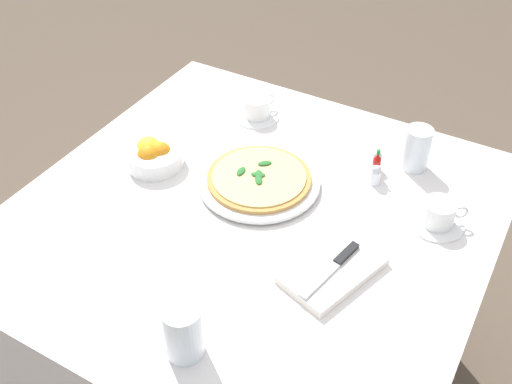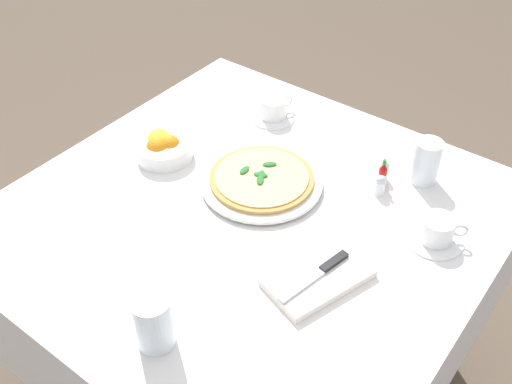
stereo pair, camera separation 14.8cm
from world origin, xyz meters
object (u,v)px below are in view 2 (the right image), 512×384
object	(u,v)px
pizza_plate	(262,182)
pizza	(262,178)
pepper_shaker	(384,171)
water_glass_left_edge	(154,325)
coffee_cup_right_edge	(273,109)
citrus_bowl	(163,148)
hot_sauce_bottle	(382,176)
napkin_folded	(318,277)
coffee_cup_far_right	(437,231)
dinner_knife	(317,274)
salt_shaker	(380,186)
water_glass_near_right	(426,163)

from	to	relation	value
pizza_plate	pizza	xyz separation A→B (m)	(-0.00, -0.00, 0.01)
pepper_shaker	water_glass_left_edge	bearing A→B (deg)	-8.87
coffee_cup_right_edge	citrus_bowl	xyz separation A→B (m)	(0.32, -0.12, -0.00)
water_glass_left_edge	hot_sauce_bottle	bearing A→B (deg)	169.95
napkin_folded	coffee_cup_far_right	bearing A→B (deg)	168.40
dinner_knife	salt_shaker	world-z (taller)	salt_shaker
coffee_cup_right_edge	citrus_bowl	bearing A→B (deg)	-21.03
pizza_plate	pizza	world-z (taller)	pizza
coffee_cup_far_right	water_glass_left_edge	distance (m)	0.66
pizza	citrus_bowl	xyz separation A→B (m)	(0.06, -0.28, 0.00)
coffee_cup_right_edge	dinner_knife	size ratio (longest dim) A/B	0.67
coffee_cup_far_right	dinner_knife	world-z (taller)	coffee_cup_far_right
pizza_plate	coffee_cup_right_edge	size ratio (longest dim) A/B	2.35
water_glass_near_right	water_glass_left_edge	distance (m)	0.78
pizza_plate	dinner_knife	bearing A→B (deg)	57.09
coffee_cup_far_right	water_glass_near_right	world-z (taller)	water_glass_near_right
pizza	water_glass_near_right	distance (m)	0.41
coffee_cup_right_edge	salt_shaker	xyz separation A→B (m)	(0.12, 0.41, -0.00)
napkin_folded	pepper_shaker	distance (m)	0.39
coffee_cup_right_edge	water_glass_near_right	distance (m)	0.47
coffee_cup_far_right	napkin_folded	world-z (taller)	coffee_cup_far_right
coffee_cup_far_right	water_glass_near_right	xyz separation A→B (m)	(-0.18, -0.12, 0.02)
dinner_knife	pepper_shaker	bearing A→B (deg)	-161.20
citrus_bowl	pepper_shaker	world-z (taller)	citrus_bowl
coffee_cup_far_right	pepper_shaker	xyz separation A→B (m)	(-0.12, -0.20, -0.00)
water_glass_near_right	citrus_bowl	distance (m)	0.68
hot_sauce_bottle	citrus_bowl	bearing A→B (deg)	-65.58
coffee_cup_right_edge	dinner_knife	bearing A→B (deg)	44.42
water_glass_near_right	pepper_shaker	distance (m)	0.10
pepper_shaker	dinner_knife	bearing A→B (deg)	7.72
pizza_plate	pizza	bearing A→B (deg)	-107.50
napkin_folded	water_glass_left_edge	bearing A→B (deg)	-9.43
pizza	coffee_cup_far_right	world-z (taller)	coffee_cup_far_right
water_glass_left_edge	hot_sauce_bottle	size ratio (longest dim) A/B	1.46
water_glass_near_right	water_glass_left_edge	bearing A→B (deg)	-14.13
coffee_cup_far_right	salt_shaker	bearing A→B (deg)	-110.73
coffee_cup_right_edge	dinner_knife	world-z (taller)	coffee_cup_right_edge
hot_sauce_bottle	salt_shaker	world-z (taller)	hot_sauce_bottle
pizza	hot_sauce_bottle	size ratio (longest dim) A/B	3.14
coffee_cup_far_right	water_glass_left_edge	size ratio (longest dim) A/B	1.07
salt_shaker	coffee_cup_right_edge	bearing A→B (deg)	-105.86
salt_shaker	pizza	bearing A→B (deg)	-59.06
water_glass_near_right	pizza_plate	bearing A→B (deg)	-49.73
water_glass_left_edge	pepper_shaker	xyz separation A→B (m)	(-0.70, 0.11, -0.03)
pepper_shaker	pizza	bearing A→B (deg)	-48.16
dinner_knife	salt_shaker	size ratio (longest dim) A/B	3.47
hot_sauce_bottle	pepper_shaker	world-z (taller)	hot_sauce_bottle
water_glass_left_edge	pepper_shaker	size ratio (longest dim) A/B	2.15
coffee_cup_far_right	water_glass_left_edge	xyz separation A→B (m)	(0.58, -0.31, 0.02)
pizza	dinner_knife	distance (m)	0.34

